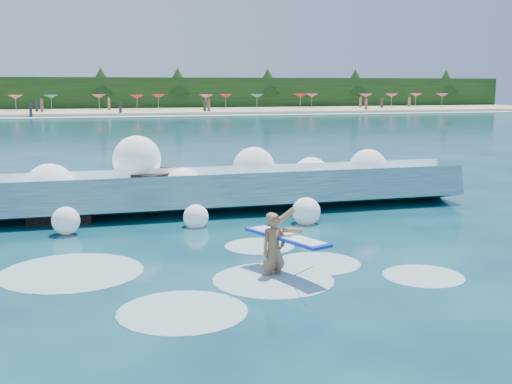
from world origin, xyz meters
TOP-DOWN VIEW (x-y plane):
  - ground at (0.00, 0.00)m, footprint 200.00×200.00m
  - beach at (0.00, 78.00)m, footprint 140.00×20.00m
  - wet_band at (0.00, 67.00)m, footprint 140.00×5.00m
  - treeline at (0.00, 88.00)m, footprint 140.00×4.00m
  - breaking_wave at (-0.24, 6.27)m, footprint 18.84×2.90m
  - rock_cluster at (-3.49, 6.52)m, footprint 8.33×3.25m
  - surfer_with_board at (1.04, -1.08)m, footprint 1.23×2.80m
  - wave_spray at (-0.53, 6.08)m, footprint 14.63×4.56m
  - surf_foam at (-0.54, -0.62)m, footprint 9.09×5.90m
  - beach_umbrellas at (0.04, 80.19)m, footprint 112.18×6.78m
  - beachgoers at (-2.87, 73.70)m, footprint 108.09×13.82m

SIDE VIEW (x-z plane):
  - ground at x=0.00m, z-range 0.00..0.00m
  - surf_foam at x=-0.54m, z-range -0.07..0.07m
  - wet_band at x=0.00m, z-range 0.00..0.08m
  - beach at x=0.00m, z-range 0.00..0.40m
  - rock_cluster at x=-3.49m, z-range -0.25..1.11m
  - breaking_wave at x=-0.24m, z-range -0.24..1.38m
  - surfer_with_board at x=1.04m, z-range -0.21..1.37m
  - beachgoers at x=-2.87m, z-range 0.07..2.00m
  - wave_spray at x=-0.53m, z-range -0.10..2.26m
  - beach_umbrellas at x=0.04m, z-range 2.00..2.50m
  - treeline at x=0.00m, z-range 0.00..5.00m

